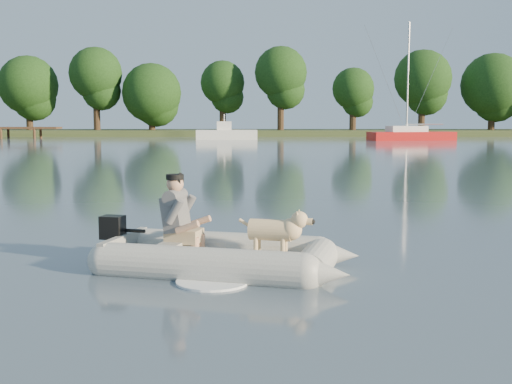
{
  "coord_description": "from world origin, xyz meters",
  "views": [
    {
      "loc": [
        0.33,
        -7.13,
        1.76
      ],
      "look_at": [
        0.44,
        1.76,
        0.75
      ],
      "focal_mm": 45.0,
      "sensor_mm": 36.0,
      "label": 1
    }
  ],
  "objects_px": {
    "man": "(177,211)",
    "motorboat": "(227,127)",
    "dog": "(271,234)",
    "dinghy": "(224,228)",
    "sailboat": "(411,135)"
  },
  "relations": [
    {
      "from": "man",
      "to": "dog",
      "type": "distance_m",
      "value": 1.18
    },
    {
      "from": "dinghy",
      "to": "dog",
      "type": "distance_m",
      "value": 0.56
    },
    {
      "from": "dog",
      "to": "sailboat",
      "type": "distance_m",
      "value": 47.6
    },
    {
      "from": "motorboat",
      "to": "man",
      "type": "bearing_deg",
      "value": -90.95
    },
    {
      "from": "man",
      "to": "dog",
      "type": "height_order",
      "value": "man"
    },
    {
      "from": "sailboat",
      "to": "man",
      "type": "bearing_deg",
      "value": -118.85
    },
    {
      "from": "man",
      "to": "motorboat",
      "type": "bearing_deg",
      "value": 106.33
    },
    {
      "from": "dinghy",
      "to": "sailboat",
      "type": "relative_size",
      "value": 0.43
    },
    {
      "from": "dinghy",
      "to": "motorboat",
      "type": "distance_m",
      "value": 47.95
    },
    {
      "from": "man",
      "to": "motorboat",
      "type": "distance_m",
      "value": 47.73
    },
    {
      "from": "dinghy",
      "to": "sailboat",
      "type": "bearing_deg",
      "value": 88.38
    },
    {
      "from": "dog",
      "to": "dinghy",
      "type": "bearing_deg",
      "value": -175.43
    },
    {
      "from": "motorboat",
      "to": "dog",
      "type": "bearing_deg",
      "value": -89.63
    },
    {
      "from": "dog",
      "to": "motorboat",
      "type": "relative_size",
      "value": 0.15
    },
    {
      "from": "motorboat",
      "to": "sailboat",
      "type": "bearing_deg",
      "value": -10.65
    }
  ]
}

